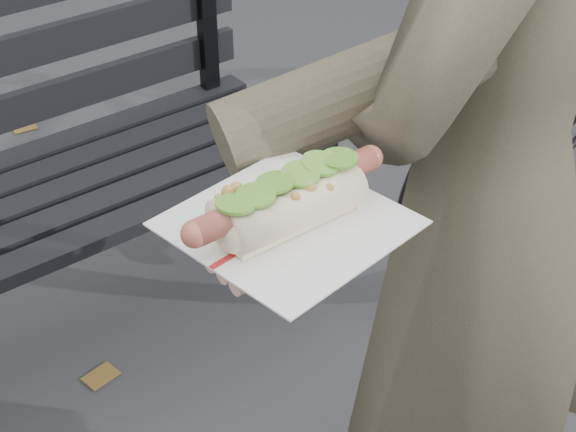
% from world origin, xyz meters
% --- Properties ---
extents(person, '(0.68, 0.54, 1.65)m').
position_xyz_m(person, '(0.46, 0.05, 0.82)').
color(person, '#463D2E').
rests_on(person, ground).
extents(held_hotdog, '(0.63, 0.31, 0.20)m').
position_xyz_m(held_hotdog, '(0.24, 0.02, 1.07)').
color(held_hotdog, '#463D2E').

